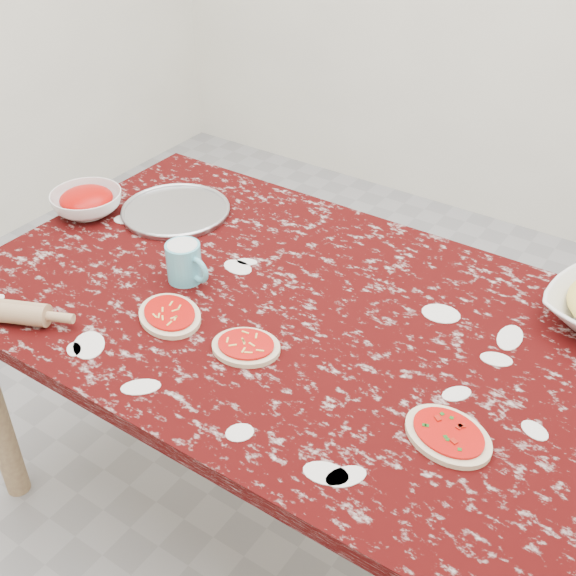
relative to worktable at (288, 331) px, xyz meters
The scene contains 8 objects.
ground 0.67m from the worktable, ahead, with size 4.00×4.00×0.00m, color gray.
worktable is the anchor object (origin of this frame).
pizza_tray 0.56m from the worktable, 160.40° to the left, with size 0.31×0.31×0.01m, color #B2B2B7.
sauce_bowl 0.75m from the worktable, behind, with size 0.21×0.21×0.06m, color white.
flour_mug 0.31m from the worktable, 168.34° to the right, with size 0.13×0.09×0.10m.
pizza_left 0.30m from the worktable, 135.36° to the right, with size 0.22×0.20×0.02m.
pizza_mid 0.21m from the worktable, 85.21° to the right, with size 0.19×0.17×0.02m.
pizza_right 0.54m from the worktable, 20.21° to the right, with size 0.21×0.18×0.02m.
Camera 1 is at (0.79, -1.16, 1.80)m, focal length 45.08 mm.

